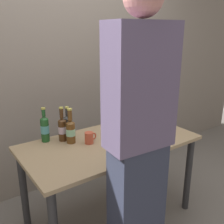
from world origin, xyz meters
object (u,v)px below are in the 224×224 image
(beer_bottle_dark, at_px, (45,128))
(coffee_mug, at_px, (89,138))
(beer_bottle_brown, at_px, (71,130))
(beer_bottle_green, at_px, (68,125))
(person_figure, at_px, (138,142))
(laptop, at_px, (133,121))
(beer_bottle_amber, at_px, (62,128))

(beer_bottle_dark, distance_m, coffee_mug, 0.37)
(beer_bottle_brown, distance_m, beer_bottle_green, 0.13)
(person_figure, bearing_deg, coffee_mug, 86.70)
(laptop, xyz_separation_m, person_figure, (-0.58, -0.73, 0.20))
(coffee_mug, bearing_deg, person_figure, -93.30)
(beer_bottle_brown, bearing_deg, coffee_mug, -39.11)
(coffee_mug, bearing_deg, beer_bottle_green, 109.96)
(beer_bottle_green, bearing_deg, person_figure, -87.06)
(beer_bottle_amber, height_order, person_figure, person_figure)
(laptop, relative_size, beer_bottle_dark, 1.30)
(beer_bottle_green, distance_m, coffee_mug, 0.24)
(beer_bottle_brown, xyz_separation_m, coffee_mug, (0.12, -0.10, -0.06))
(beer_bottle_green, xyz_separation_m, person_figure, (0.04, -0.86, 0.15))
(beer_bottle_green, bearing_deg, beer_bottle_dark, 173.60)
(laptop, height_order, beer_bottle_amber, beer_bottle_amber)
(laptop, relative_size, coffee_mug, 3.60)
(beer_bottle_amber, xyz_separation_m, person_figure, (0.12, -0.81, 0.14))
(beer_bottle_dark, relative_size, coffee_mug, 2.77)
(beer_bottle_green, distance_m, person_figure, 0.87)
(beer_bottle_dark, xyz_separation_m, beer_bottle_green, (0.19, -0.02, -0.01))
(beer_bottle_brown, bearing_deg, beer_bottle_dark, 136.75)
(beer_bottle_dark, height_order, beer_bottle_green, beer_bottle_dark)
(beer_bottle_dark, relative_size, beer_bottle_green, 1.08)
(beer_bottle_amber, relative_size, beer_bottle_green, 1.08)
(beer_bottle_dark, xyz_separation_m, person_figure, (0.24, -0.88, 0.14))
(beer_bottle_brown, bearing_deg, person_figure, -83.71)
(laptop, height_order, beer_bottle_green, beer_bottle_green)
(beer_bottle_brown, height_order, beer_bottle_dark, beer_bottle_brown)
(beer_bottle_brown, distance_m, beer_bottle_amber, 0.09)
(beer_bottle_brown, relative_size, beer_bottle_dark, 1.01)
(laptop, height_order, beer_bottle_dark, beer_bottle_dark)
(person_figure, relative_size, coffee_mug, 18.53)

